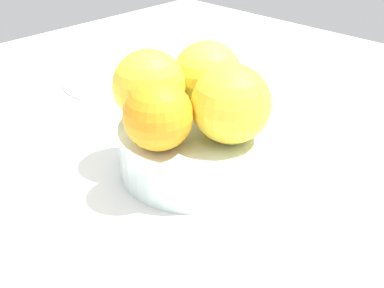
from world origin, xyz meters
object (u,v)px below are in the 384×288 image
object	(u,v)px
orange_in_bowl_1	(231,104)
side_plate	(115,79)
fruit_bowl	(192,149)
orange_in_bowl_2	(149,86)
orange_in_bowl_0	(207,76)
orange_in_bowl_3	(158,116)

from	to	relation	value
orange_in_bowl_1	side_plate	distance (cm)	32.21
fruit_bowl	orange_in_bowl_2	bearing A→B (deg)	24.39
orange_in_bowl_0	orange_in_bowl_2	size ratio (longest dim) A/B	1.00
orange_in_bowl_1	fruit_bowl	bearing A→B (deg)	6.59
fruit_bowl	orange_in_bowl_3	bearing A→B (deg)	97.53
fruit_bowl	orange_in_bowl_3	xyz separation A→B (cm)	(-0.67, 5.10, 6.05)
fruit_bowl	side_plate	world-z (taller)	fruit_bowl
orange_in_bowl_1	side_plate	xyz separation A→B (cm)	(29.74, -8.78, -8.73)
fruit_bowl	orange_in_bowl_0	xyz separation A→B (cm)	(1.80, -4.18, 6.51)
orange_in_bowl_2	side_plate	world-z (taller)	orange_in_bowl_2
orange_in_bowl_2	side_plate	size ratio (longest dim) A/B	0.48
fruit_bowl	orange_in_bowl_0	size ratio (longest dim) A/B	2.04
orange_in_bowl_0	side_plate	size ratio (longest dim) A/B	0.47
orange_in_bowl_0	side_plate	distance (cm)	25.50
side_plate	fruit_bowl	bearing A→B (deg)	159.76
fruit_bowl	orange_in_bowl_1	xyz separation A→B (cm)	(-4.52, -0.52, 6.57)
orange_in_bowl_3	orange_in_bowl_1	bearing A→B (deg)	-124.34
orange_in_bowl_0	orange_in_bowl_1	bearing A→B (deg)	149.94
fruit_bowl	orange_in_bowl_2	size ratio (longest dim) A/B	2.03
fruit_bowl	orange_in_bowl_2	world-z (taller)	orange_in_bowl_2
orange_in_bowl_0	orange_in_bowl_1	distance (cm)	7.30
orange_in_bowl_3	fruit_bowl	bearing A→B (deg)	-82.47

